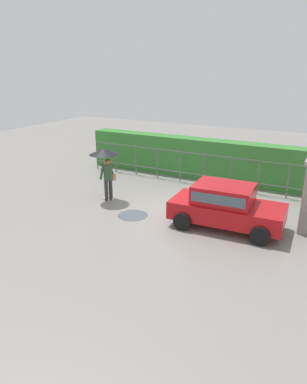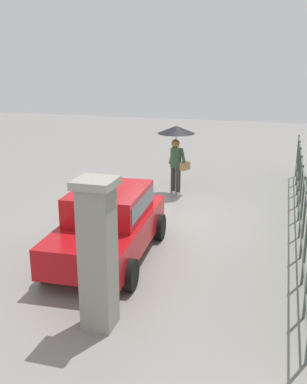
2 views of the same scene
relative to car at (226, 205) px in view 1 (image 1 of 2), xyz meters
name	(u,v)px [view 1 (image 1 of 2)]	position (x,y,z in m)	size (l,w,h in m)	color
ground_plane	(167,207)	(-2.48, 0.67, -0.80)	(40.00, 40.00, 0.00)	gray
car	(226,205)	(0.00, 0.00, 0.00)	(3.81, 2.01, 1.48)	#B71116
pedestrian	(105,160)	(-5.02, 0.27, 0.85)	(1.15, 1.15, 2.11)	#333333
fence_section	(192,166)	(-2.82, 3.94, 0.02)	(10.88, 0.05, 1.50)	#59605B
hedge_row	(201,158)	(-2.82, 4.99, 0.15)	(11.83, 0.90, 1.90)	#387F33
puddle_near	(133,215)	(-3.23, -0.64, -0.80)	(1.11, 1.11, 0.00)	#4C545B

